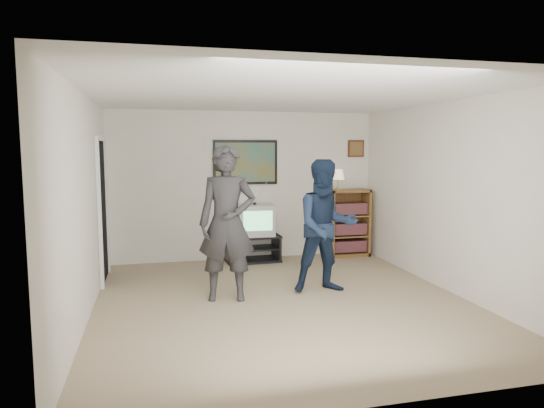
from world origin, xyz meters
name	(u,v)px	position (x,y,z in m)	size (l,w,h in m)	color
room_shell	(277,199)	(0.00, 0.35, 1.25)	(4.51, 5.00, 2.51)	#7A6B4D
media_stand	(253,248)	(0.07, 2.23, 0.22)	(0.91, 0.54, 0.45)	black
crt_television	(255,220)	(0.11, 2.23, 0.70)	(0.61, 0.51, 0.51)	#AFAFAA
bookshelf	(348,223)	(1.79, 2.28, 0.58)	(0.71, 0.41, 1.17)	#59321A
table_lamp	(338,180)	(1.59, 2.28, 1.35)	(0.22, 0.22, 0.35)	beige
person_tall	(227,223)	(-0.64, 0.30, 0.96)	(0.70, 0.46, 1.93)	#2A292B
person_short	(326,226)	(0.66, 0.33, 0.87)	(0.85, 0.66, 1.74)	#142138
controller_left	(223,200)	(-0.66, 0.51, 1.22)	(0.04, 0.12, 0.04)	white
controller_right	(321,216)	(0.70, 0.60, 0.97)	(0.03, 0.11, 0.03)	white
poster	(245,162)	(0.00, 2.48, 1.65)	(1.10, 0.03, 0.75)	black
air_vent	(213,144)	(-0.55, 2.48, 1.95)	(0.28, 0.02, 0.14)	white
small_picture	(356,149)	(2.00, 2.48, 1.88)	(0.30, 0.03, 0.30)	#3B1D12
doorway	(102,211)	(-2.23, 1.60, 1.00)	(0.03, 0.85, 2.00)	black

